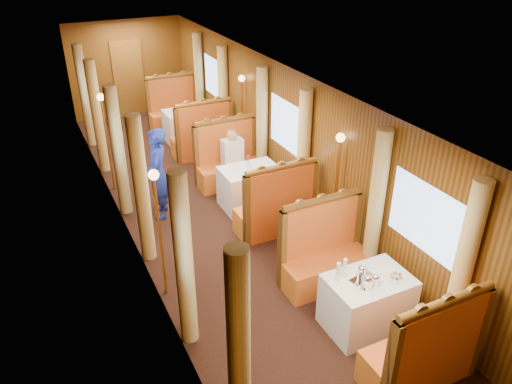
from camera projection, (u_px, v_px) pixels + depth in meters
floor at (213, 214)px, 9.03m from camera, size 3.00×12.00×0.01m
ceiling at (206, 78)px, 7.84m from camera, size 3.00×12.00×0.01m
wall_far at (127, 69)px, 13.19m from camera, size 3.00×0.01×2.50m
wall_left at (121, 167)px, 7.86m from camera, size 0.01×12.00×2.50m
wall_right at (287, 136)px, 9.02m from camera, size 0.01×12.00×2.50m
doorway_far at (129, 78)px, 13.28m from camera, size 0.80×0.04×2.00m
table_near at (367, 302)px, 6.38m from camera, size 1.05×0.72×0.75m
banquette_near_fwd at (423, 354)px, 5.55m from camera, size 1.30×0.55×1.34m
banquette_near_aft at (324, 257)px, 7.15m from camera, size 1.30×0.55×1.34m
table_mid at (250, 187)px, 9.14m from camera, size 1.05×0.72×0.75m
banquette_mid_fwd at (276, 210)px, 8.32m from camera, size 1.30×0.55×1.34m
banquette_mid_aft at (228, 164)px, 9.92m from camera, size 1.30×0.55×1.34m
table_far at (188, 126)px, 11.91m from camera, size 1.05×0.72×0.75m
banquette_far_fwd at (202, 138)px, 11.09m from camera, size 1.30×0.55×1.34m
banquette_far_aft at (174, 111)px, 12.69m from camera, size 1.30×0.55×1.34m
tea_tray at (366, 281)px, 6.15m from camera, size 0.38×0.32×0.01m
teapot_left at (367, 284)px, 6.00m from camera, size 0.19×0.14×0.15m
teapot_right at (375, 281)px, 6.06m from camera, size 0.17×0.14×0.12m
teapot_back at (362, 273)px, 6.19m from camera, size 0.18×0.14×0.14m
fruit_plate at (396, 277)px, 6.20m from camera, size 0.24×0.24×0.05m
cup_inboard at (338, 274)px, 6.12m from camera, size 0.08×0.08×0.26m
cup_outboard at (344, 270)px, 6.19m from camera, size 0.08×0.08×0.26m
rose_vase_mid at (248, 159)px, 8.90m from camera, size 0.06×0.06×0.36m
rose_vase_far at (187, 103)px, 11.66m from camera, size 0.06×0.06×0.36m
window_left_near at (197, 284)px, 5.01m from camera, size 0.01×1.20×0.90m
curtain_left_near_a at (239, 354)px, 4.56m from camera, size 0.22×0.22×2.35m
curtain_left_near_b at (184, 262)px, 5.79m from camera, size 0.22×0.22×2.35m
window_right_near at (424, 217)px, 6.15m from camera, size 0.01×1.20×0.90m
curtain_right_near_a at (462, 273)px, 5.62m from camera, size 0.22×0.22×2.35m
curtain_right_near_b at (375, 210)px, 6.85m from camera, size 0.22×0.22×2.35m
window_left_mid at (120, 156)px, 7.77m from camera, size 0.01×1.20×0.90m
curtain_left_mid_a at (142, 191)px, 7.33m from camera, size 0.22×0.22×2.35m
curtain_left_mid_b at (118, 152)px, 8.56m from camera, size 0.22×0.22×2.35m
window_right_mid at (287, 126)px, 8.91m from camera, size 0.01×1.20×0.90m
curtain_right_mid_a at (303, 157)px, 8.39m from camera, size 0.22×0.22×2.35m
curtain_right_mid_b at (262, 127)px, 9.62m from camera, size 0.22×0.22×2.35m
window_left_far at (84, 94)px, 10.54m from camera, size 0.01×1.20×0.90m
curtain_left_far_a at (98, 117)px, 10.10m from camera, size 0.22×0.22×2.35m
curtain_left_far_b at (85, 96)px, 11.33m from camera, size 0.22×0.22×2.35m
window_right_far at (214, 78)px, 11.68m from camera, size 0.01×1.20×0.90m
curtain_right_far_a at (223, 99)px, 11.16m from camera, size 0.22×0.22×2.35m
curtain_right_far_b at (199, 81)px, 12.39m from camera, size 0.22×0.22×2.35m
sconce_left_fore at (157, 209)px, 6.45m from camera, size 0.14×0.14×1.95m
sconce_right_fore at (338, 168)px, 7.53m from camera, size 0.14×0.14×1.95m
sconce_left_aft at (104, 123)px, 9.22m from camera, size 0.14×0.14×1.95m
sconce_right_aft at (242, 102)px, 10.30m from camera, size 0.14×0.14×1.95m
steward at (158, 174)px, 8.61m from camera, size 0.57×0.70×1.65m
passenger at (233, 154)px, 9.57m from camera, size 0.40×0.44×0.76m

